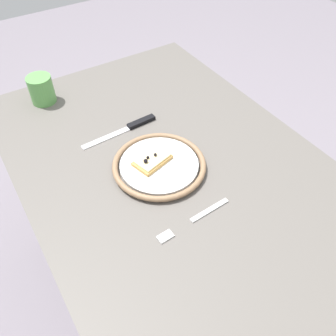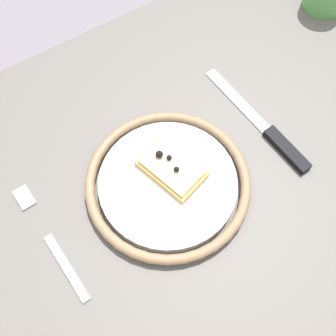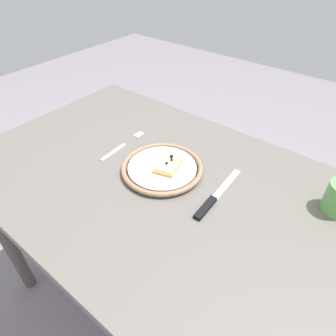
{
  "view_description": "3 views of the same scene",
  "coord_description": "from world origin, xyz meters",
  "px_view_note": "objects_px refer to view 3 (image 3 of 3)",
  "views": [
    {
      "loc": [
        -0.56,
        0.37,
        1.42
      ],
      "look_at": [
        -0.02,
        0.03,
        0.75
      ],
      "focal_mm": 38.17,
      "sensor_mm": 36.0,
      "label": 1
    },
    {
      "loc": [
        -0.13,
        -0.17,
        1.3
      ],
      "look_at": [
        0.02,
        0.05,
        0.76
      ],
      "focal_mm": 43.78,
      "sensor_mm": 36.0,
      "label": 2
    },
    {
      "loc": [
        0.45,
        -0.49,
        1.31
      ],
      "look_at": [
        0.02,
        0.04,
        0.75
      ],
      "focal_mm": 31.77,
      "sensor_mm": 36.0,
      "label": 3
    }
  ],
  "objects_px": {
    "dining_table": "(153,197)",
    "plate": "(162,168)",
    "pizza_slice_near": "(169,164)",
    "fork": "(123,145)",
    "knife": "(212,201)"
  },
  "relations": [
    {
      "from": "plate",
      "to": "pizza_slice_near",
      "type": "relative_size",
      "value": 2.29
    },
    {
      "from": "plate",
      "to": "knife",
      "type": "xyz_separation_m",
      "value": [
        0.19,
        -0.02,
        -0.01
      ]
    },
    {
      "from": "dining_table",
      "to": "knife",
      "type": "distance_m",
      "value": 0.22
    },
    {
      "from": "plate",
      "to": "fork",
      "type": "relative_size",
      "value": 1.23
    },
    {
      "from": "fork",
      "to": "plate",
      "type": "bearing_deg",
      "value": -6.18
    },
    {
      "from": "knife",
      "to": "plate",
      "type": "bearing_deg",
      "value": 174.18
    },
    {
      "from": "dining_table",
      "to": "plate",
      "type": "distance_m",
      "value": 0.11
    },
    {
      "from": "dining_table",
      "to": "plate",
      "type": "relative_size",
      "value": 4.64
    },
    {
      "from": "plate",
      "to": "knife",
      "type": "bearing_deg",
      "value": -5.82
    },
    {
      "from": "plate",
      "to": "pizza_slice_near",
      "type": "height_order",
      "value": "pizza_slice_near"
    },
    {
      "from": "pizza_slice_near",
      "to": "fork",
      "type": "bearing_deg",
      "value": 177.72
    },
    {
      "from": "dining_table",
      "to": "pizza_slice_near",
      "type": "height_order",
      "value": "pizza_slice_near"
    },
    {
      "from": "dining_table",
      "to": "pizza_slice_near",
      "type": "distance_m",
      "value": 0.13
    },
    {
      "from": "pizza_slice_near",
      "to": "dining_table",
      "type": "bearing_deg",
      "value": -114.85
    },
    {
      "from": "dining_table",
      "to": "knife",
      "type": "xyz_separation_m",
      "value": [
        0.2,
        0.02,
        0.09
      ]
    }
  ]
}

